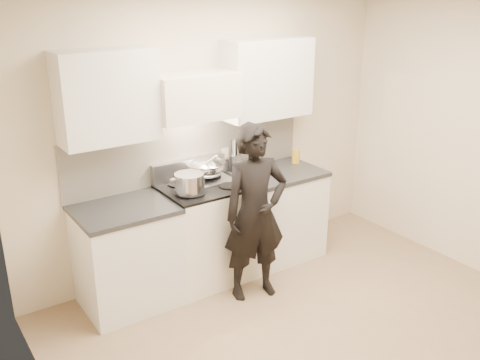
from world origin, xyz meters
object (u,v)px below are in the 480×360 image
person (255,213)px  counter_right (274,214)px  wok (206,168)px  stove (205,232)px  utensil_crock (235,162)px

person → counter_right: bearing=51.6°
wok → person: (0.11, -0.65, -0.26)m
counter_right → person: (-0.60, -0.50, 0.34)m
stove → utensil_crock: 0.78m
utensil_crock → person: size_ratio=0.20×
counter_right → wok: 0.94m
stove → counter_right: 0.83m
person → stove: bearing=126.2°
utensil_crock → person: bearing=-110.6°
stove → person: person is taller
utensil_crock → person: 0.83m
person → utensil_crock: bearing=81.4°
counter_right → person: bearing=-140.3°
wok → person: bearing=-80.1°
counter_right → utensil_crock: (-0.32, 0.24, 0.56)m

